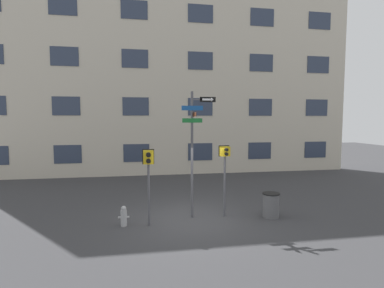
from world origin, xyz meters
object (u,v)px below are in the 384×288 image
at_px(pedestrian_signal_right, 225,161).
at_px(fire_hydrant, 124,216).
at_px(street_sign_pole, 194,143).
at_px(trash_bin, 271,205).
at_px(pedestrian_signal_left, 148,166).

bearing_deg(pedestrian_signal_right, fire_hydrant, -173.49).
height_order(street_sign_pole, trash_bin, street_sign_pole).
bearing_deg(trash_bin, fire_hydrant, -179.56).
xyz_separation_m(street_sign_pole, pedestrian_signal_left, (-1.60, -0.58, -0.67)).
relative_size(pedestrian_signal_left, fire_hydrant, 3.73).
xyz_separation_m(pedestrian_signal_left, pedestrian_signal_right, (2.70, 0.50, 0.00)).
distance_m(pedestrian_signal_left, fire_hydrant, 1.86).
height_order(fire_hydrant, trash_bin, trash_bin).
relative_size(fire_hydrant, trash_bin, 0.77).
height_order(street_sign_pole, pedestrian_signal_left, street_sign_pole).
xyz_separation_m(street_sign_pole, trash_bin, (2.72, -0.45, -2.22)).
xyz_separation_m(pedestrian_signal_right, trash_bin, (1.61, -0.36, -1.56)).
distance_m(pedestrian_signal_left, trash_bin, 4.59).
bearing_deg(fire_hydrant, street_sign_pole, 11.38).
bearing_deg(street_sign_pole, pedestrian_signal_left, -159.95).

